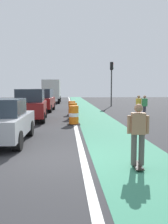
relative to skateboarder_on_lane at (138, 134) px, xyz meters
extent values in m
plane|color=#2D2D30|center=(-2.27, 0.93, -0.91)|extent=(100.00, 100.00, 0.00)
cube|color=#387F60|center=(0.13, 12.93, -0.91)|extent=(2.50, 80.00, 0.01)
cube|color=silver|center=(-1.37, 12.93, -0.91)|extent=(0.20, 80.00, 0.01)
cube|color=black|center=(0.00, 0.00, -0.84)|extent=(0.30, 0.82, 0.02)
cylinder|color=silver|center=(-0.05, 0.27, -0.86)|extent=(0.05, 0.11, 0.11)
cylinder|color=silver|center=(0.10, 0.25, -0.86)|extent=(0.05, 0.11, 0.11)
cylinder|color=silver|center=(-0.10, -0.25, -0.86)|extent=(0.05, 0.11, 0.11)
cylinder|color=silver|center=(0.05, -0.27, -0.86)|extent=(0.05, 0.11, 0.11)
cylinder|color=#514C47|center=(-0.10, 0.01, -0.42)|extent=(0.15, 0.15, 0.82)
cylinder|color=#514C47|center=(0.10, -0.01, -0.42)|extent=(0.15, 0.15, 0.82)
cube|color=#9E7051|center=(0.00, 0.00, 0.27)|extent=(0.38, 0.26, 0.56)
cylinder|color=#9E7051|center=(-0.24, 0.02, 0.24)|extent=(0.09, 0.09, 0.48)
cylinder|color=#9E7051|center=(0.24, -0.02, 0.24)|extent=(0.09, 0.09, 0.48)
sphere|color=#9E7051|center=(0.00, 0.00, 0.67)|extent=(0.22, 0.22, 0.22)
cube|color=#9EA0A5|center=(-4.31, 3.30, -0.21)|extent=(1.89, 4.12, 0.72)
cube|color=#232D38|center=(-4.32, 3.05, 0.47)|extent=(1.64, 1.74, 0.64)
cylinder|color=black|center=(-3.48, 4.56, -0.57)|extent=(0.29, 0.68, 0.68)
cylinder|color=black|center=(-3.51, 2.02, -0.57)|extent=(0.29, 0.68, 0.68)
cube|color=maroon|center=(-4.18, 9.89, -0.12)|extent=(2.04, 4.68, 0.90)
cube|color=#232D38|center=(-4.18, 9.89, 0.73)|extent=(1.74, 2.92, 0.80)
cylinder|color=black|center=(-5.06, 11.28, -0.57)|extent=(0.31, 0.69, 0.68)
cylinder|color=black|center=(-3.42, 11.35, -0.57)|extent=(0.31, 0.69, 0.68)
cylinder|color=black|center=(-4.93, 8.43, -0.57)|extent=(0.31, 0.69, 0.68)
cylinder|color=black|center=(-3.29, 8.50, -0.57)|extent=(0.31, 0.69, 0.68)
cube|color=maroon|center=(-4.04, 16.44, -0.12)|extent=(2.06, 4.68, 0.90)
cube|color=#232D38|center=(-4.04, 16.44, 0.73)|extent=(1.75, 2.93, 0.80)
cylinder|color=black|center=(-4.79, 17.90, -0.57)|extent=(0.31, 0.69, 0.68)
cylinder|color=black|center=(-3.15, 17.83, -0.57)|extent=(0.31, 0.69, 0.68)
cylinder|color=black|center=(-4.93, 15.06, -0.57)|extent=(0.31, 0.69, 0.68)
cylinder|color=black|center=(-3.29, 14.98, -0.57)|extent=(0.31, 0.69, 0.68)
cylinder|color=orange|center=(-1.45, 7.88, -0.66)|extent=(0.56, 0.56, 0.42)
cylinder|color=white|center=(-1.45, 7.88, -0.35)|extent=(0.57, 0.57, 0.21)
cylinder|color=orange|center=(-1.45, 7.88, -0.03)|extent=(0.56, 0.56, 0.42)
cube|color=black|center=(-1.45, 7.88, -0.89)|extent=(0.73, 0.73, 0.04)
cylinder|color=orange|center=(-1.43, 10.49, -0.66)|extent=(0.56, 0.56, 0.42)
cylinder|color=white|center=(-1.43, 10.49, -0.35)|extent=(0.57, 0.57, 0.21)
cylinder|color=orange|center=(-1.43, 10.49, -0.03)|extent=(0.56, 0.56, 0.42)
cube|color=black|center=(-1.43, 10.49, -0.89)|extent=(0.73, 0.73, 0.04)
cylinder|color=orange|center=(-1.45, 13.04, -0.66)|extent=(0.56, 0.56, 0.42)
cylinder|color=white|center=(-1.45, 13.04, -0.35)|extent=(0.57, 0.57, 0.21)
cylinder|color=orange|center=(-1.45, 13.04, -0.03)|extent=(0.56, 0.56, 0.42)
cube|color=black|center=(-1.45, 13.04, -0.89)|extent=(0.73, 0.73, 0.04)
cube|color=beige|center=(-3.96, 28.71, 1.07)|extent=(2.30, 5.60, 2.50)
cube|color=#19478C|center=(-3.96, 32.56, 0.62)|extent=(2.20, 1.90, 2.10)
cylinder|color=black|center=(-4.99, 32.36, -0.43)|extent=(0.30, 0.96, 0.96)
cylinder|color=black|center=(-2.93, 32.36, -0.43)|extent=(0.30, 0.96, 0.96)
cylinder|color=black|center=(-4.99, 27.31, -0.43)|extent=(0.30, 0.96, 0.96)
cylinder|color=black|center=(-2.93, 27.31, -0.43)|extent=(0.30, 0.96, 0.96)
cylinder|color=#2D2D2D|center=(3.33, 21.99, 1.19)|extent=(0.14, 0.14, 4.20)
cube|color=black|center=(3.33, 21.99, 3.74)|extent=(0.32, 0.32, 0.90)
sphere|color=red|center=(3.50, 21.99, 4.00)|extent=(0.16, 0.16, 0.16)
sphere|color=green|center=(3.50, 21.99, 3.48)|extent=(0.16, 0.16, 0.16)
cylinder|color=#33333D|center=(3.10, 10.37, -0.48)|extent=(0.20, 0.20, 0.86)
cube|color=gold|center=(3.10, 10.37, 0.22)|extent=(0.34, 0.20, 0.54)
sphere|color=#9E7051|center=(3.10, 10.37, 0.60)|extent=(0.20, 0.20, 0.20)
cylinder|color=#33333D|center=(3.48, 10.21, -0.48)|extent=(0.20, 0.20, 0.86)
cube|color=#338C4C|center=(3.48, 10.21, 0.22)|extent=(0.34, 0.20, 0.54)
sphere|color=#9E7051|center=(3.48, 10.21, 0.60)|extent=(0.20, 0.20, 0.20)
camera|label=1|loc=(-1.85, -6.16, 1.18)|focal=39.17mm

